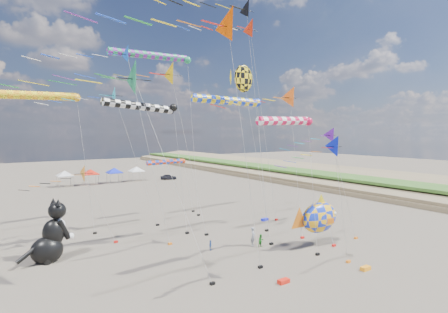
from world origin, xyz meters
TOP-DOWN VIEW (x-y plane):
  - ground at (0.00, 0.00)m, footprint 260.00×260.00m
  - delta_kite_0 at (1.46, 1.77)m, footprint 9.63×1.81m
  - delta_kite_1 at (-8.04, 21.88)m, footprint 11.59×1.93m
  - delta_kite_2 at (5.32, 16.73)m, footprint 15.03×2.50m
  - delta_kite_3 at (4.48, 8.70)m, footprint 11.17×2.30m
  - delta_kite_4 at (-9.66, 14.64)m, footprint 11.39×1.77m
  - delta_kite_5 at (7.06, 5.46)m, footprint 10.42×1.59m
  - delta_kite_6 at (-4.73, 5.06)m, footprint 13.42×2.83m
  - delta_kite_7 at (5.71, 15.81)m, footprint 12.93×2.41m
  - delta_kite_8 at (-4.70, 15.28)m, footprint 14.03×2.57m
  - delta_kite_9 at (-12.28, 18.26)m, footprint 8.33×1.89m
  - delta_kite_10 at (-10.60, 4.65)m, footprint 12.86×2.52m
  - windsock_0 at (0.80, 25.81)m, footprint 6.88×0.64m
  - windsock_1 at (-5.91, 16.97)m, footprint 9.05×0.81m
  - windsock_2 at (1.71, 12.82)m, footprint 9.49×0.85m
  - windsock_3 at (-2.02, 23.46)m, footprint 11.75×0.90m
  - windsock_4 at (1.43, 4.45)m, footprint 7.35×0.71m
  - windsock_5 at (-14.17, 22.60)m, footprint 8.91×0.85m
  - angelfish_kite at (1.76, 11.02)m, footprint 3.74×3.02m
  - cat_inflatable at (-14.67, 16.45)m, footprint 4.38×3.09m
  - fish_inflatable at (7.56, 6.19)m, footprint 5.98×2.17m
  - person_adult at (2.28, 9.82)m, footprint 0.80×0.77m
  - child_green at (2.66, 9.06)m, footprint 0.61×0.48m
  - child_blue at (-1.88, 11.02)m, footprint 0.47×0.61m
  - kite_bag_0 at (5.92, -0.01)m, footprint 0.90×0.44m
  - kite_bag_1 at (-1.24, 1.91)m, footprint 0.90×0.44m
  - kite_bag_2 at (9.59, 16.52)m, footprint 0.90×0.44m
  - tent_row at (1.50, 60.00)m, footprint 19.20×4.20m
  - parked_car at (15.99, 58.00)m, footprint 3.95×2.35m

SIDE VIEW (x-z plane):
  - ground at x=0.00m, z-range 0.00..0.00m
  - kite_bag_0 at x=5.92m, z-range 0.00..0.30m
  - kite_bag_1 at x=-1.24m, z-range 0.00..0.30m
  - kite_bag_2 at x=9.59m, z-range 0.00..0.30m
  - child_blue at x=-1.88m, z-range 0.00..0.96m
  - child_green at x=2.66m, z-range 0.00..1.25m
  - parked_car at x=15.99m, z-range 0.00..1.26m
  - person_adult at x=2.28m, z-range 0.00..1.84m
  - cat_inflatable at x=-14.67m, z-range 0.00..5.35m
  - fish_inflatable at x=7.56m, z-range 0.26..5.36m
  - tent_row at x=1.50m, z-range 1.25..5.05m
  - delta_kite_9 at x=-12.28m, z-range 2.80..10.92m
  - windsock_0 at x=0.80m, z-range 3.36..10.85m
  - delta_kite_0 at x=1.46m, z-range 4.22..15.18m
  - delta_kite_5 at x=7.06m, z-range 4.58..16.21m
  - windsock_4 at x=1.43m, z-range 5.73..18.07m
  - windsock_1 at x=-5.91m, z-range 6.55..20.57m
  - windsock_2 at x=1.71m, z-range 6.85..21.51m
  - delta_kite_3 at x=4.48m, z-range 6.37..22.03m
  - delta_kite_10 at x=-10.60m, z-range 6.34..22.07m
  - windsock_5 at x=-14.17m, z-range 7.05..22.13m
  - delta_kite_1 at x=-8.04m, z-range 6.67..22.67m
  - angelfish_kite at x=1.76m, z-range 7.33..24.91m
  - delta_kite_8 at x=-4.70m, z-range 7.48..25.56m
  - delta_kite_4 at x=-9.66m, z-range 8.06..26.81m
  - delta_kite_6 at x=-4.73m, z-range 8.37..28.43m
  - windsock_3 at x=-2.02m, z-range 9.79..30.40m
  - delta_kite_7 at x=5.71m, z-range 10.37..34.11m
  - delta_kite_2 at x=5.32m, z-range 11.86..38.75m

